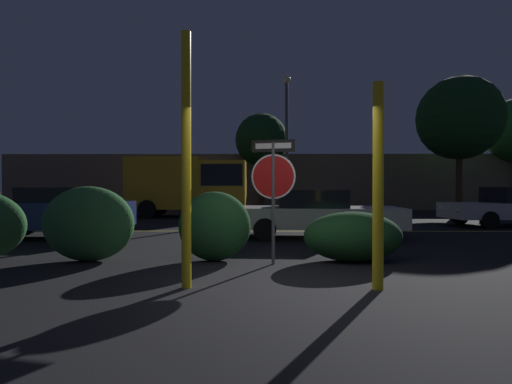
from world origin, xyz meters
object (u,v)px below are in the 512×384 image
at_px(stop_sign, 273,177).
at_px(hedge_bush_1, 89,224).
at_px(passing_car_2, 55,212).
at_px(hedge_bush_2, 215,226).
at_px(delivery_truck, 191,183).
at_px(yellow_pole_left, 186,160).
at_px(yellow_pole_right, 378,186).
at_px(passing_car_3, 316,213).
at_px(hedge_bush_3, 353,237).
at_px(street_lamp, 287,132).
at_px(tree_0, 459,118).
at_px(tree_1, 261,140).

relative_size(stop_sign, hedge_bush_1, 1.31).
xyz_separation_m(stop_sign, passing_car_2, (-5.92, 3.71, -0.86)).
bearing_deg(hedge_bush_2, delivery_truck, 102.00).
bearing_deg(stop_sign, yellow_pole_left, -113.57).
distance_m(yellow_pole_right, hedge_bush_2, 3.34).
bearing_deg(passing_car_3, passing_car_2, -84.40).
distance_m(yellow_pole_right, hedge_bush_3, 2.28).
relative_size(passing_car_2, street_lamp, 0.61).
height_order(hedge_bush_2, street_lamp, street_lamp).
distance_m(yellow_pole_right, delivery_truck, 14.54).
distance_m(hedge_bush_3, delivery_truck, 12.72).
bearing_deg(stop_sign, passing_car_2, 160.52).
xyz_separation_m(hedge_bush_3, street_lamp, (-0.46, 11.82, 3.64)).
xyz_separation_m(yellow_pole_left, hedge_bush_1, (-2.22, 1.98, -1.06)).
xyz_separation_m(street_lamp, tree_0, (9.26, 1.87, 0.96)).
xyz_separation_m(passing_car_2, tree_0, (16.23, 10.26, 4.34)).
bearing_deg(yellow_pole_right, passing_car_2, 142.95).
xyz_separation_m(hedge_bush_1, street_lamp, (4.53, 11.84, 3.40)).
relative_size(hedge_bush_1, street_lamp, 0.25).
bearing_deg(tree_0, passing_car_3, -131.92).
bearing_deg(hedge_bush_1, street_lamp, 69.05).
relative_size(yellow_pole_left, delivery_truck, 0.64).
distance_m(passing_car_3, tree_1, 13.75).
height_order(yellow_pole_right, tree_1, tree_1).
relative_size(passing_car_2, tree_0, 0.57).
bearing_deg(yellow_pole_right, hedge_bush_1, 157.14).
distance_m(yellow_pole_right, tree_1, 19.23).
bearing_deg(tree_1, yellow_pole_left, -93.36).
bearing_deg(hedge_bush_2, passing_car_2, 144.84).
xyz_separation_m(hedge_bush_3, tree_0, (8.80, 13.69, 4.59)).
distance_m(yellow_pole_right, tree_0, 18.48).
distance_m(yellow_pole_left, hedge_bush_1, 3.16).
distance_m(yellow_pole_right, passing_car_3, 5.82).
xyz_separation_m(hedge_bush_1, tree_1, (3.33, 16.90, 3.59)).
distance_m(yellow_pole_left, street_lamp, 14.21).
distance_m(hedge_bush_1, hedge_bush_2, 2.38).
relative_size(delivery_truck, street_lamp, 0.82).
bearing_deg(delivery_truck, tree_1, 147.63).
relative_size(hedge_bush_3, tree_1, 0.31).
height_order(yellow_pole_left, tree_0, tree_0).
relative_size(yellow_pole_right, tree_0, 0.39).
bearing_deg(tree_1, passing_car_2, -113.22).
bearing_deg(tree_1, hedge_bush_2, -93.24).
relative_size(stop_sign, hedge_bush_3, 1.22).
bearing_deg(hedge_bush_3, street_lamp, 92.24).
bearing_deg(yellow_pole_right, delivery_truck, 109.84).
bearing_deg(hedge_bush_3, passing_car_2, 155.22).
bearing_deg(delivery_truck, tree_0, 99.09).
xyz_separation_m(stop_sign, tree_1, (-0.15, 17.15, 2.72)).
bearing_deg(passing_car_3, tree_1, -170.04).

